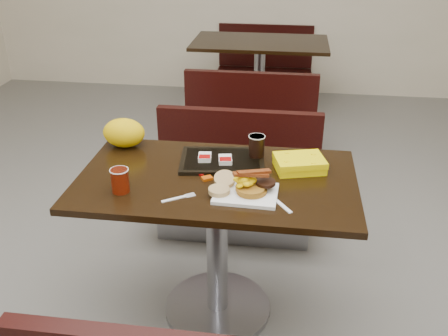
# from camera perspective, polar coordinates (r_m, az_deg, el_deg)

# --- Properties ---
(floor) EXTENTS (6.00, 7.00, 0.01)m
(floor) POSITION_cam_1_polar(r_m,az_deg,el_deg) (2.60, -0.72, -15.76)
(floor) COLOR gray
(floor) RESTS_ON ground
(table_near) EXTENTS (1.20, 0.70, 0.75)m
(table_near) POSITION_cam_1_polar(r_m,az_deg,el_deg) (2.37, -0.77, -9.08)
(table_near) COLOR black
(table_near) RESTS_ON floor
(bench_near_n) EXTENTS (1.00, 0.46, 0.72)m
(bench_near_n) POSITION_cam_1_polar(r_m,az_deg,el_deg) (2.96, 1.24, -1.38)
(bench_near_n) COLOR black
(bench_near_n) RESTS_ON floor
(table_far) EXTENTS (1.20, 0.70, 0.75)m
(table_far) POSITION_cam_1_polar(r_m,az_deg,el_deg) (4.71, 4.00, 9.74)
(table_far) COLOR black
(table_far) RESTS_ON floor
(bench_far_s) EXTENTS (1.00, 0.46, 0.72)m
(bench_far_s) POSITION_cam_1_polar(r_m,az_deg,el_deg) (4.05, 3.25, 6.64)
(bench_far_s) COLOR black
(bench_far_s) RESTS_ON floor
(bench_far_n) EXTENTS (1.00, 0.46, 0.72)m
(bench_far_n) POSITION_cam_1_polar(r_m,az_deg,el_deg) (5.38, 4.56, 11.77)
(bench_far_n) COLOR black
(bench_far_n) RESTS_ON floor
(platter) EXTENTS (0.26, 0.21, 0.01)m
(platter) POSITION_cam_1_polar(r_m,az_deg,el_deg) (2.03, 2.50, -2.93)
(platter) COLOR white
(platter) RESTS_ON table_near
(pancake_stack) EXTENTS (0.13, 0.13, 0.03)m
(pancake_stack) POSITION_cam_1_polar(r_m,az_deg,el_deg) (2.02, 3.16, -2.41)
(pancake_stack) COLOR #A5741B
(pancake_stack) RESTS_ON platter
(sausage_patty) EXTENTS (0.10, 0.10, 0.01)m
(sausage_patty) POSITION_cam_1_polar(r_m,az_deg,el_deg) (2.03, 4.76, -1.65)
(sausage_patty) COLOR black
(sausage_patty) RESTS_ON pancake_stack
(scrambled_eggs) EXTENTS (0.10, 0.09, 0.04)m
(scrambled_eggs) POSITION_cam_1_polar(r_m,az_deg,el_deg) (2.01, 2.22, -1.46)
(scrambled_eggs) COLOR #FFC805
(scrambled_eggs) RESTS_ON pancake_stack
(bacon_strips) EXTENTS (0.16, 0.11, 0.01)m
(bacon_strips) POSITION_cam_1_polar(r_m,az_deg,el_deg) (1.99, 3.07, -0.68)
(bacon_strips) COLOR #4B1105
(bacon_strips) RESTS_ON scrambled_eggs
(muffin_bottom) EXTENTS (0.10, 0.10, 0.02)m
(muffin_bottom) POSITION_cam_1_polar(r_m,az_deg,el_deg) (2.01, -0.56, -2.57)
(muffin_bottom) COLOR tan
(muffin_bottom) RESTS_ON platter
(muffin_top) EXTENTS (0.10, 0.10, 0.05)m
(muffin_top) POSITION_cam_1_polar(r_m,az_deg,el_deg) (2.07, 0.07, -1.28)
(muffin_top) COLOR tan
(muffin_top) RESTS_ON platter
(coffee_cup_near) EXTENTS (0.07, 0.07, 0.10)m
(coffee_cup_near) POSITION_cam_1_polar(r_m,az_deg,el_deg) (2.08, -11.73, -1.41)
(coffee_cup_near) COLOR maroon
(coffee_cup_near) RESTS_ON table_near
(fork) EXTENTS (0.13, 0.10, 0.00)m
(fork) POSITION_cam_1_polar(r_m,az_deg,el_deg) (2.01, -5.74, -3.53)
(fork) COLOR white
(fork) RESTS_ON table_near
(knife) EXTENTS (0.12, 0.17, 0.00)m
(knife) POSITION_cam_1_polar(r_m,az_deg,el_deg) (1.99, 6.10, -3.80)
(knife) COLOR white
(knife) RESTS_ON table_near
(condiment_syrup) EXTENTS (0.06, 0.05, 0.01)m
(condiment_syrup) POSITION_cam_1_polar(r_m,az_deg,el_deg) (2.15, -1.94, -1.16)
(condiment_syrup) COLOR #A43E07
(condiment_syrup) RESTS_ON table_near
(condiment_ketchup) EXTENTS (0.04, 0.04, 0.01)m
(condiment_ketchup) POSITION_cam_1_polar(r_m,az_deg,el_deg) (2.19, -2.67, -0.65)
(condiment_ketchup) COLOR #8C0504
(condiment_ketchup) RESTS_ON table_near
(tray) EXTENTS (0.41, 0.31, 0.02)m
(tray) POSITION_cam_1_polar(r_m,az_deg,el_deg) (2.29, -0.21, 0.85)
(tray) COLOR black
(tray) RESTS_ON table_near
(hashbrown_sleeve_left) EXTENTS (0.07, 0.08, 0.02)m
(hashbrown_sleeve_left) POSITION_cam_1_polar(r_m,az_deg,el_deg) (2.28, -2.20, 1.24)
(hashbrown_sleeve_left) COLOR silver
(hashbrown_sleeve_left) RESTS_ON tray
(hashbrown_sleeve_right) EXTENTS (0.07, 0.09, 0.02)m
(hashbrown_sleeve_right) POSITION_cam_1_polar(r_m,az_deg,el_deg) (2.25, 0.15, 0.96)
(hashbrown_sleeve_right) COLOR silver
(hashbrown_sleeve_right) RESTS_ON tray
(coffee_cup_far) EXTENTS (0.08, 0.08, 0.10)m
(coffee_cup_far) POSITION_cam_1_polar(r_m,az_deg,el_deg) (2.30, 3.73, 2.52)
(coffee_cup_far) COLOR black
(coffee_cup_far) RESTS_ON tray
(clamshell) EXTENTS (0.25, 0.21, 0.06)m
(clamshell) POSITION_cam_1_polar(r_m,az_deg,el_deg) (2.24, 8.57, 0.51)
(clamshell) COLOR #FBE104
(clamshell) RESTS_ON table_near
(paper_bag) EXTENTS (0.24, 0.20, 0.14)m
(paper_bag) POSITION_cam_1_polar(r_m,az_deg,el_deg) (2.47, -11.30, 3.95)
(paper_bag) COLOR yellow
(paper_bag) RESTS_ON table_near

